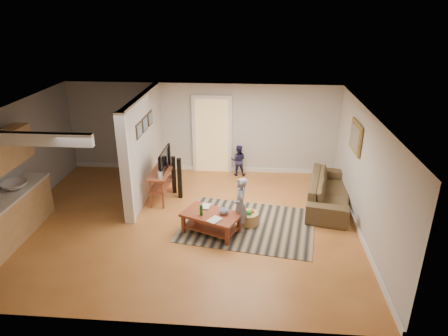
{
  "coord_description": "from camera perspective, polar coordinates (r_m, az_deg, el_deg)",
  "views": [
    {
      "loc": [
        1.47,
        -7.58,
        4.53
      ],
      "look_at": [
        0.82,
        0.56,
        1.1
      ],
      "focal_mm": 32.0,
      "sensor_mm": 36.0,
      "label": 1
    }
  ],
  "objects": [
    {
      "name": "ground",
      "position": [
        8.95,
        -5.59,
        -7.73
      ],
      "size": [
        7.5,
        7.5,
        0.0
      ],
      "primitive_type": "plane",
      "color": "#9C5927",
      "rests_on": "ground"
    },
    {
      "name": "room_shell",
      "position": [
        8.94,
        -12.22,
        2.16
      ],
      "size": [
        7.54,
        6.02,
        2.52
      ],
      "color": "#ABAAA4",
      "rests_on": "ground"
    },
    {
      "name": "area_rug",
      "position": [
        8.82,
        3.45,
        -8.12
      ],
      "size": [
        3.12,
        2.49,
        0.01
      ],
      "primitive_type": "cube",
      "rotation": [
        0.0,
        0.0,
        -0.16
      ],
      "color": "black",
      "rests_on": "ground"
    },
    {
      "name": "sofa",
      "position": [
        9.98,
        14.65,
        -5.02
      ],
      "size": [
        1.37,
        2.48,
        0.69
      ],
      "primitive_type": "imported",
      "rotation": [
        0.0,
        0.0,
        1.37
      ],
      "color": "#423A21",
      "rests_on": "ground"
    },
    {
      "name": "coffee_table",
      "position": [
        8.37,
        -1.72,
        -7.12
      ],
      "size": [
        1.34,
        1.08,
        0.69
      ],
      "rotation": [
        0.0,
        0.0,
        -0.4
      ],
      "color": "maroon",
      "rests_on": "ground"
    },
    {
      "name": "tv_console",
      "position": [
        9.76,
        -8.91,
        -0.77
      ],
      "size": [
        0.47,
        1.19,
        1.02
      ],
      "rotation": [
        0.0,
        0.0,
        -0.02
      ],
      "color": "maroon",
      "rests_on": "ground"
    },
    {
      "name": "speaker_left",
      "position": [
        9.82,
        -6.33,
        -1.47
      ],
      "size": [
        0.11,
        0.11,
        1.04
      ],
      "primitive_type": "cube",
      "rotation": [
        0.0,
        0.0,
        0.03
      ],
      "color": "black",
      "rests_on": "ground"
    },
    {
      "name": "speaker_right",
      "position": [
        10.11,
        -7.16,
        -0.97
      ],
      "size": [
        0.12,
        0.12,
        0.98
      ],
      "primitive_type": "cube",
      "rotation": [
        0.0,
        0.0,
        0.22
      ],
      "color": "black",
      "rests_on": "ground"
    },
    {
      "name": "toy_basket",
      "position": [
        8.79,
        3.56,
        -7.1
      ],
      "size": [
        0.42,
        0.42,
        0.37
      ],
      "color": "olive",
      "rests_on": "ground"
    },
    {
      "name": "child",
      "position": [
        8.65,
        2.28,
        -8.8
      ],
      "size": [
        0.34,
        0.47,
        1.2
      ],
      "primitive_type": "imported",
      "rotation": [
        0.0,
        0.0,
        -1.45
      ],
      "color": "gray",
      "rests_on": "ground"
    },
    {
      "name": "toddler",
      "position": [
        11.24,
        2.03,
        -0.98
      ],
      "size": [
        0.44,
        0.34,
        0.88
      ],
      "primitive_type": "imported",
      "rotation": [
        0.0,
        0.0,
        3.12
      ],
      "color": "#222146",
      "rests_on": "ground"
    }
  ]
}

